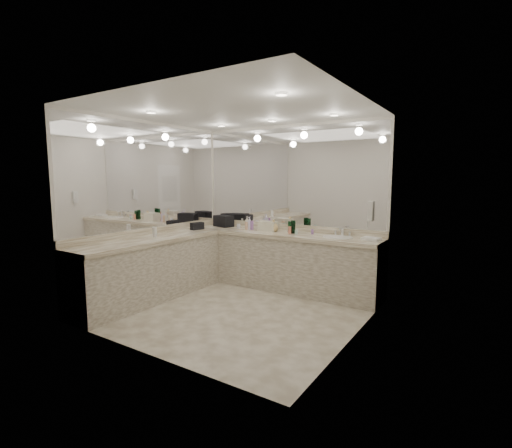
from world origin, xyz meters
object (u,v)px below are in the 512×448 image
Objects in this scene: wall_phone at (371,211)px; cream_cosmetic_case at (268,226)px; soap_bottle_c at (274,226)px; soap_bottle_b at (249,223)px; sink at (337,238)px; hand_towel at (371,239)px; soap_bottle_a at (247,223)px; black_toiletry_bag at (224,221)px.

wall_phone is 1.89m from cream_cosmetic_case.
cream_cosmetic_case is 0.11m from soap_bottle_c.
sink is at bearing -0.73° from soap_bottle_b.
hand_towel is 2.06m from soap_bottle_a.
black_toiletry_bag is 0.54m from soap_bottle_a.
soap_bottle_c is (0.51, 0.00, -0.01)m from soap_bottle_a.
sink is at bearing -0.24° from soap_bottle_a.
cream_cosmetic_case is at bearing 0.91° from soap_bottle_a.
soap_bottle_c is at bearing -5.37° from cream_cosmetic_case.
sink is at bearing -1.60° from black_toiletry_bag.
sink is 2.03× the size of soap_bottle_a.
soap_bottle_b is (0.04, 0.01, -0.00)m from soap_bottle_a.
soap_bottle_a is (-1.58, 0.01, 0.11)m from sink.
sink is 1.54× the size of cream_cosmetic_case.
black_toiletry_bag is 1.17× the size of cream_cosmetic_case.
soap_bottle_b reaches higher than soap_bottle_c.
wall_phone is at bearing -76.25° from hand_towel.
hand_towel is at bearing 1.27° from sink.
black_toiletry_bag reaches higher than sink.
hand_towel is 2.02m from soap_bottle_b.
wall_phone is at bearing -16.83° from soap_bottle_c.
sink is 2.27× the size of soap_bottle_c.
hand_towel is 1.21× the size of soap_bottle_c.
soap_bottle_a reaches higher than sink.
hand_towel is at bearing 103.75° from wall_phone.
hand_towel is at bearing -0.25° from soap_bottle_b.
sink is at bearing 140.43° from wall_phone.
sink is 1.07m from soap_bottle_c.
black_toiletry_bag is at bearing 174.40° from soap_bottle_a.
sink is 2.12m from black_toiletry_bag.
soap_bottle_a is at bearing -5.60° from black_toiletry_bag.
sink is 1.54m from soap_bottle_b.
cream_cosmetic_case is at bearing 163.95° from wall_phone.
wall_phone is 1.24× the size of soap_bottle_c.
wall_phone is 1.13× the size of soap_bottle_b.
soap_bottle_a is at bearing 179.76° from sink.
soap_bottle_c is (-1.07, 0.01, 0.10)m from sink.
wall_phone is 0.68m from hand_towel.
soap_bottle_b is at bearing 18.23° from soap_bottle_a.
soap_bottle_b is (-2.15, 0.52, -0.34)m from wall_phone.
soap_bottle_b is 1.09× the size of soap_bottle_c.
soap_bottle_b is (-1.54, 0.02, 0.11)m from sink.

